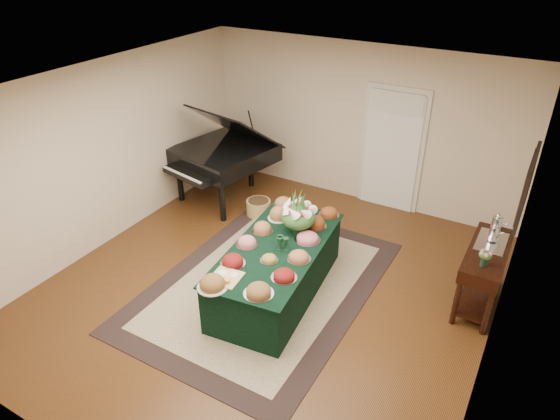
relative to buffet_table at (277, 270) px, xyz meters
The scene contains 14 objects.
ground 0.40m from the buffet_table, 165.08° to the left, with size 6.00×6.00×0.00m, color black.
area_rug 0.42m from the buffet_table, 169.22° to the left, with size 2.66×3.72×0.01m.
kitchen_doorway 3.11m from the buffet_table, 81.47° to the left, with size 1.05×0.07×2.10m.
buffet_table is the anchor object (origin of this frame).
food_platters 0.42m from the buffet_table, 118.18° to the left, with size 1.15×2.43×0.14m.
cutting_board 0.94m from the buffet_table, 102.60° to the right, with size 0.38×0.38×0.10m.
green_goblets 0.46m from the buffet_table, ahead, with size 0.16×0.11×0.18m.
floral_centerpiece 0.79m from the buffet_table, 82.57° to the left, with size 0.47×0.47×0.47m.
grand_piano 2.85m from the buffet_table, 139.08° to the left, with size 1.75×1.88×1.71m.
wicker_basket 2.10m from the buffet_table, 128.68° to the left, with size 0.41×0.41×0.26m, color #9F7C40.
mahogany_sideboard 2.60m from the buffet_table, 24.85° to the left, with size 0.45×1.26×0.84m.
tea_service 2.78m from the buffet_table, 30.13° to the left, with size 0.34×0.58×0.30m.
pink_bouquet 2.53m from the buffet_table, 16.71° to the left, with size 0.16×0.16×0.21m.
wall_painting 3.11m from the buffet_table, 22.94° to the left, with size 0.05×0.95×0.75m.
Camera 1 is at (2.79, -4.56, 4.25)m, focal length 32.00 mm.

